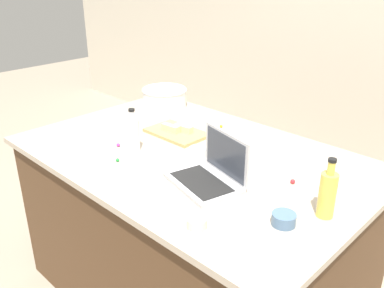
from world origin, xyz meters
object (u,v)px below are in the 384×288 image
object	(u,v)px
mixing_bowl_large	(164,97)
ramekin_medium	(197,223)
ramekin_wide	(198,151)
bottle_vinegar	(133,134)
butter_stick_right	(183,128)
ramekin_small	(284,219)
bottle_oil	(327,194)
laptop	(211,173)
cutting_board	(177,133)
butter_stick_left	(171,128)

from	to	relation	value
mixing_bowl_large	ramekin_medium	bearing A→B (deg)	-37.50
mixing_bowl_large	ramekin_wide	xyz separation A→B (m)	(0.66, -0.38, -0.04)
bottle_vinegar	ramekin_medium	size ratio (longest dim) A/B	3.01
butter_stick_right	ramekin_small	xyz separation A→B (m)	(0.86, -0.35, -0.01)
bottle_oil	butter_stick_right	bearing A→B (deg)	168.57
bottle_vinegar	ramekin_small	world-z (taller)	bottle_vinegar
laptop	bottle_oil	world-z (taller)	bottle_oil
bottle_vinegar	cutting_board	size ratio (longest dim) A/B	0.67
bottle_oil	bottle_vinegar	distance (m)	0.98
butter_stick_left	ramekin_wide	world-z (taller)	butter_stick_left
laptop	ramekin_wide	xyz separation A→B (m)	(-0.23, 0.16, -0.03)
laptop	butter_stick_left	size ratio (longest dim) A/B	3.23
butter_stick_right	ramekin_small	bearing A→B (deg)	-21.83
butter_stick_left	butter_stick_right	xyz separation A→B (m)	(0.05, 0.04, 0.00)
mixing_bowl_large	ramekin_wide	world-z (taller)	mixing_bowl_large
cutting_board	bottle_oil	bearing A→B (deg)	-9.81
laptop	ramekin_wide	world-z (taller)	laptop
ramekin_medium	ramekin_wide	xyz separation A→B (m)	(-0.41, 0.44, 0.00)
laptop	bottle_oil	bearing A→B (deg)	13.12
cutting_board	ramekin_medium	bearing A→B (deg)	-39.19
bottle_oil	bottle_vinegar	world-z (taller)	bottle_oil
mixing_bowl_large	bottle_vinegar	world-z (taller)	bottle_vinegar
bottle_oil	ramekin_medium	xyz separation A→B (m)	(-0.29, -0.39, -0.08)
bottle_vinegar	ramekin_wide	world-z (taller)	bottle_vinegar
butter_stick_right	ramekin_medium	distance (m)	0.87
laptop	cutting_board	size ratio (longest dim) A/B	1.07
bottle_oil	ramekin_small	size ratio (longest dim) A/B	2.66
butter_stick_left	ramekin_medium	world-z (taller)	butter_stick_left
cutting_board	ramekin_medium	distance (m)	0.88
bottle_vinegar	butter_stick_left	xyz separation A→B (m)	(-0.02, 0.28, -0.05)
laptop	butter_stick_right	world-z (taller)	laptop
cutting_board	butter_stick_left	size ratio (longest dim) A/B	3.00
cutting_board	butter_stick_left	distance (m)	0.04
bottle_vinegar	ramekin_small	distance (m)	0.90
bottle_oil	butter_stick_left	distance (m)	1.01
bottle_vinegar	cutting_board	world-z (taller)	bottle_vinegar
mixing_bowl_large	ramekin_small	distance (m)	1.41
laptop	ramekin_wide	size ratio (longest dim) A/B	4.19
butter_stick_right	ramekin_small	world-z (taller)	butter_stick_right
bottle_vinegar	butter_stick_right	distance (m)	0.33
butter_stick_left	ramekin_medium	size ratio (longest dim) A/B	1.50
cutting_board	butter_stick_right	size ratio (longest dim) A/B	3.00
laptop	ramekin_medium	size ratio (longest dim) A/B	4.84
bottle_oil	ramekin_wide	bearing A→B (deg)	175.68
mixing_bowl_large	butter_stick_right	distance (m)	0.48
bottle_oil	butter_stick_right	xyz separation A→B (m)	(-0.94, 0.19, -0.06)
butter_stick_left	ramekin_wide	size ratio (longest dim) A/B	1.30
butter_stick_right	ramekin_wide	distance (m)	0.28
bottle_vinegar	ramekin_wide	size ratio (longest dim) A/B	2.61
ramekin_medium	bottle_vinegar	bearing A→B (deg)	159.37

